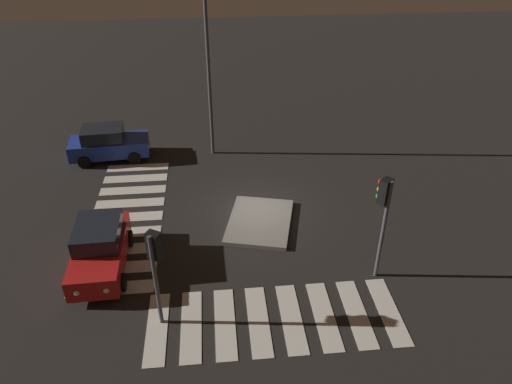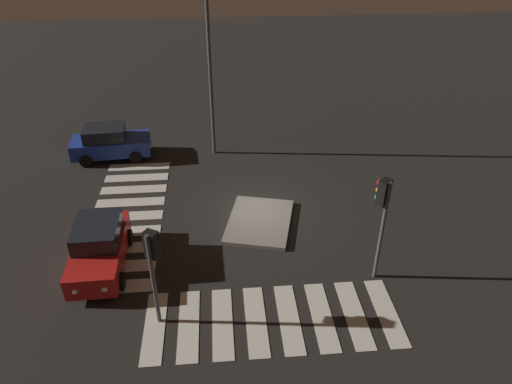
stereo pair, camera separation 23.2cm
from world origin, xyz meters
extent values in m
plane|color=black|center=(0.00, 0.00, 0.00)|extent=(80.00, 80.00, 0.00)
cube|color=gray|center=(1.03, 0.07, 0.09)|extent=(4.14, 3.48, 0.18)
cube|color=#1E389E|center=(-5.87, -7.46, 0.72)|extent=(2.13, 4.31, 0.86)
cube|color=black|center=(-5.85, -7.71, 1.50)|extent=(1.80, 2.27, 0.69)
cylinder|color=black|center=(-6.85, -6.24, 0.34)|extent=(0.30, 0.69, 0.67)
cylinder|color=black|center=(-5.09, -6.09, 0.34)|extent=(0.30, 0.69, 0.67)
cylinder|color=black|center=(-6.64, -8.82, 0.34)|extent=(0.30, 0.69, 0.67)
cylinder|color=black|center=(-4.88, -8.68, 0.34)|extent=(0.30, 0.69, 0.67)
sphere|color=#F2EABF|center=(-6.52, -5.45, 0.72)|extent=(0.22, 0.22, 0.22)
sphere|color=#F2EABF|center=(-5.54, -5.37, 0.72)|extent=(0.22, 0.22, 0.22)
cube|color=red|center=(3.37, -6.35, 0.73)|extent=(4.30, 1.94, 0.87)
cube|color=black|center=(3.11, -6.36, 1.52)|extent=(2.22, 1.72, 0.71)
cylinder|color=black|center=(4.67, -5.42, 0.34)|extent=(0.69, 0.27, 0.68)
cylinder|color=black|center=(4.72, -7.21, 0.34)|extent=(0.69, 0.27, 0.68)
cylinder|color=black|center=(2.03, -5.49, 0.34)|extent=(0.69, 0.27, 0.68)
cylinder|color=black|center=(2.08, -7.28, 0.34)|extent=(0.69, 0.27, 0.68)
sphere|color=#F2EABF|center=(5.44, -5.79, 0.73)|extent=(0.23, 0.23, 0.23)
sphere|color=#F2EABF|center=(5.47, -6.80, 0.73)|extent=(0.23, 0.23, 0.23)
cylinder|color=#47474C|center=(6.42, -3.88, 1.85)|extent=(0.14, 0.14, 3.70)
cube|color=black|center=(6.27, -3.79, 3.22)|extent=(0.50, 0.54, 0.96)
sphere|color=red|center=(6.10, -3.68, 3.52)|extent=(0.22, 0.22, 0.22)
sphere|color=orange|center=(6.10, -3.68, 3.22)|extent=(0.22, 0.22, 0.22)
sphere|color=green|center=(6.10, -3.68, 2.92)|extent=(0.22, 0.22, 0.22)
cylinder|color=#47474C|center=(4.84, 4.14, 2.11)|extent=(0.14, 0.14, 4.22)
cube|color=black|center=(4.70, 4.02, 3.74)|extent=(0.53, 0.54, 0.96)
sphere|color=red|center=(4.55, 3.89, 4.04)|extent=(0.22, 0.22, 0.22)
sphere|color=orange|center=(4.55, 3.89, 3.74)|extent=(0.22, 0.22, 0.22)
sphere|color=green|center=(4.55, 3.89, 3.44)|extent=(0.22, 0.22, 0.22)
cylinder|color=#47474C|center=(-5.94, -1.86, 4.15)|extent=(0.18, 0.18, 8.29)
cube|color=silver|center=(-4.60, -5.89, 0.01)|extent=(0.70, 3.20, 0.02)
cube|color=silver|center=(-3.45, -5.89, 0.01)|extent=(0.70, 3.20, 0.02)
cube|color=silver|center=(-2.30, -5.89, 0.01)|extent=(0.70, 3.20, 0.02)
cube|color=silver|center=(-1.15, -5.89, 0.01)|extent=(0.70, 3.20, 0.02)
cube|color=silver|center=(0.00, -5.89, 0.01)|extent=(0.70, 3.20, 0.02)
cube|color=silver|center=(1.15, -5.89, 0.01)|extent=(0.70, 3.20, 0.02)
cube|color=silver|center=(2.30, -5.89, 0.01)|extent=(0.70, 3.20, 0.02)
cube|color=silver|center=(3.45, -5.89, 0.01)|extent=(0.70, 3.20, 0.02)
cube|color=silver|center=(4.60, -5.89, 0.01)|extent=(0.70, 3.20, 0.02)
cube|color=silver|center=(6.69, -4.02, 0.01)|extent=(3.20, 0.70, 0.02)
cube|color=silver|center=(6.69, -2.87, 0.01)|extent=(3.20, 0.70, 0.02)
cube|color=silver|center=(6.69, -1.72, 0.01)|extent=(3.20, 0.70, 0.02)
cube|color=silver|center=(6.69, -0.57, 0.01)|extent=(3.20, 0.70, 0.02)
cube|color=silver|center=(6.69, 0.58, 0.01)|extent=(3.20, 0.70, 0.02)
cube|color=silver|center=(6.69, 1.73, 0.01)|extent=(3.20, 0.70, 0.02)
cube|color=silver|center=(6.69, 2.88, 0.01)|extent=(3.20, 0.70, 0.02)
cube|color=silver|center=(6.69, 4.02, 0.01)|extent=(3.20, 0.70, 0.02)
camera|label=1|loc=(18.08, -1.78, 12.52)|focal=33.40mm
camera|label=2|loc=(18.10, -1.55, 12.52)|focal=33.40mm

